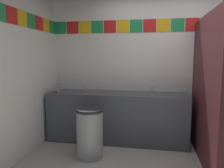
% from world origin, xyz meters
% --- Properties ---
extents(wall_back, '(4.38, 0.09, 2.55)m').
position_xyz_m(wall_back, '(0.00, 1.54, 1.28)').
color(wall_back, white).
rests_on(wall_back, ground_plane).
extents(wall_side, '(0.09, 2.99, 2.55)m').
position_xyz_m(wall_side, '(-2.23, 0.00, 1.28)').
color(wall_side, white).
rests_on(wall_side, ground_plane).
extents(vanity_counter, '(2.32, 0.56, 0.83)m').
position_xyz_m(vanity_counter, '(-0.98, 1.22, 0.42)').
color(vanity_counter, '#4C515B').
rests_on(vanity_counter, ground_plane).
extents(faucet_left, '(0.04, 0.10, 0.14)m').
position_xyz_m(faucet_left, '(-1.56, 1.30, 0.88)').
color(faucet_left, silver).
rests_on(faucet_left, vanity_counter).
extents(faucet_right, '(0.04, 0.10, 0.14)m').
position_xyz_m(faucet_right, '(-0.40, 1.30, 0.88)').
color(faucet_right, silver).
rests_on(faucet_right, vanity_counter).
extents(soap_dispenser, '(0.09, 0.09, 0.16)m').
position_xyz_m(soap_dispenser, '(-1.98, 1.05, 0.91)').
color(soap_dispenser, gray).
rests_on(soap_dispenser, vanity_counter).
extents(stall_divider, '(0.92, 1.56, 1.99)m').
position_xyz_m(stall_divider, '(0.45, 0.46, 0.99)').
color(stall_divider, '#471E23').
rests_on(stall_divider, ground_plane).
extents(trash_bin, '(0.38, 0.38, 0.71)m').
position_xyz_m(trash_bin, '(-1.26, 0.53, 0.36)').
color(trash_bin, '#999EA3').
rests_on(trash_bin, ground_plane).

